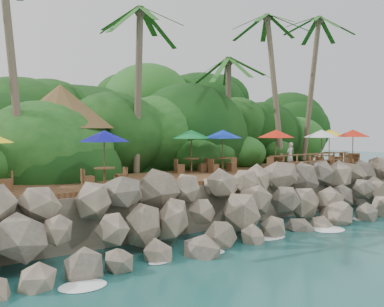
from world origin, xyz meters
TOP-DOWN VIEW (x-y plane):
  - ground at (0.00, 0.00)m, footprint 140.00×140.00m
  - land_base at (0.00, 16.00)m, footprint 32.00×25.20m
  - jungle_hill at (0.00, 23.50)m, footprint 44.80×28.00m
  - seawall at (0.00, 2.00)m, footprint 29.00×4.00m
  - terrace at (0.00, 6.00)m, footprint 26.00×5.00m
  - jungle_foliage at (0.00, 15.00)m, footprint 44.00×16.00m
  - foam_line at (0.00, 0.30)m, footprint 25.20×0.80m
  - palms at (1.00, 8.78)m, footprint 30.89×6.77m
  - palapa at (-5.58, 9.54)m, footprint 5.30×5.30m
  - dining_clusters at (0.33, 5.69)m, footprint 25.74×5.34m
  - railing at (7.09, 3.65)m, footprint 6.10×0.10m
  - waiter at (6.88, 5.40)m, footprint 0.62×0.45m

SIDE VIEW (x-z plane):
  - ground at x=0.00m, z-range 0.00..0.00m
  - jungle_hill at x=0.00m, z-range -7.70..7.70m
  - jungle_foliage at x=0.00m, z-range -6.00..6.00m
  - foam_line at x=0.00m, z-range 0.00..0.06m
  - land_base at x=0.00m, z-range 0.00..2.10m
  - seawall at x=0.00m, z-range 0.00..2.30m
  - terrace at x=0.00m, z-range 2.10..2.30m
  - railing at x=7.09m, z-range 2.41..3.41m
  - waiter at x=6.88m, z-range 2.30..3.86m
  - dining_clusters at x=0.33m, z-range 3.06..5.38m
  - palapa at x=-5.58m, z-range 3.49..8.09m
  - palms at x=1.00m, z-range 5.78..17.70m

